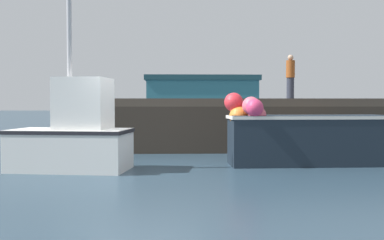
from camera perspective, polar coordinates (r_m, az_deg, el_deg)
ground at (r=10.77m, az=-5.59°, el=-6.55°), size 120.00×160.00×0.10m
pier at (r=17.88m, az=4.63°, el=1.62°), size 10.41×7.97×1.70m
fishing_boat_near_left at (r=11.24m, az=-14.07°, el=-1.79°), size 2.89×1.82×4.52m
fishing_boat_near_right at (r=12.17m, az=13.33°, el=-1.96°), size 4.13×1.41×1.82m
rowboat at (r=14.03m, az=13.17°, el=-3.68°), size 2.06×1.28×0.37m
dockworker at (r=18.92m, az=11.81°, el=5.12°), size 0.34×0.34×1.74m
warehouse at (r=47.55m, az=1.10°, el=2.80°), size 11.04×6.92×4.18m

